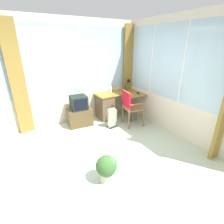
# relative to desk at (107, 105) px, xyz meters

# --- Properties ---
(ground) EXTENTS (5.15, 4.99, 0.06)m
(ground) POSITION_rel_desk_xyz_m (-1.06, -1.67, -0.43)
(ground) COLOR beige
(north_window_panel) EXTENTS (4.15, 0.07, 2.74)m
(north_window_panel) POSITION_rel_desk_xyz_m (-1.06, 0.35, 0.97)
(north_window_panel) COLOR beige
(north_window_panel) RESTS_ON ground
(east_window_panel) EXTENTS (0.07, 3.99, 2.74)m
(east_window_panel) POSITION_rel_desk_xyz_m (1.04, -1.67, 0.97)
(east_window_panel) COLOR beige
(east_window_panel) RESTS_ON ground
(curtain_north_left) EXTENTS (0.35, 0.12, 2.64)m
(curtain_north_left) POSITION_rel_desk_xyz_m (-2.20, 0.27, 0.92)
(curtain_north_left) COLOR olive
(curtain_north_left) RESTS_ON ground
(curtain_corner) EXTENTS (0.35, 0.12, 2.64)m
(curtain_corner) POSITION_rel_desk_xyz_m (0.91, 0.22, 0.92)
(curtain_corner) COLOR olive
(curtain_corner) RESTS_ON ground
(desk) EXTENTS (1.29, 0.94, 0.74)m
(desk) POSITION_rel_desk_xyz_m (0.00, 0.00, 0.00)
(desk) COLOR olive
(desk) RESTS_ON ground
(desk_lamp) EXTENTS (0.22, 0.19, 0.37)m
(desk_lamp) POSITION_rel_desk_xyz_m (0.79, 0.05, 0.58)
(desk_lamp) COLOR black
(desk_lamp) RESTS_ON desk
(tv_remote) EXTENTS (0.08, 0.16, 0.02)m
(tv_remote) POSITION_rel_desk_xyz_m (0.85, -0.38, 0.35)
(tv_remote) COLOR black
(tv_remote) RESTS_ON desk
(spray_bottle) EXTENTS (0.06, 0.06, 0.22)m
(spray_bottle) POSITION_rel_desk_xyz_m (0.21, 0.15, 0.44)
(spray_bottle) COLOR silver
(spray_bottle) RESTS_ON desk
(wooden_armchair) EXTENTS (0.57, 0.56, 0.98)m
(wooden_armchair) POSITION_rel_desk_xyz_m (0.27, -0.74, 0.23)
(wooden_armchair) COLOR #8E613E
(wooden_armchair) RESTS_ON ground
(tv_on_stand) EXTENTS (0.67, 0.49, 0.84)m
(tv_on_stand) POSITION_rel_desk_xyz_m (-0.89, -0.05, -0.03)
(tv_on_stand) COLOR brown
(tv_on_stand) RESTS_ON ground
(space_heater) EXTENTS (0.28, 0.19, 0.54)m
(space_heater) POSITION_rel_desk_xyz_m (-0.17, -0.61, -0.13)
(space_heater) COLOR silver
(space_heater) RESTS_ON ground
(potted_plant) EXTENTS (0.35, 0.35, 0.47)m
(potted_plant) POSITION_rel_desk_xyz_m (-1.22, -2.24, -0.13)
(potted_plant) COLOR beige
(potted_plant) RESTS_ON ground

